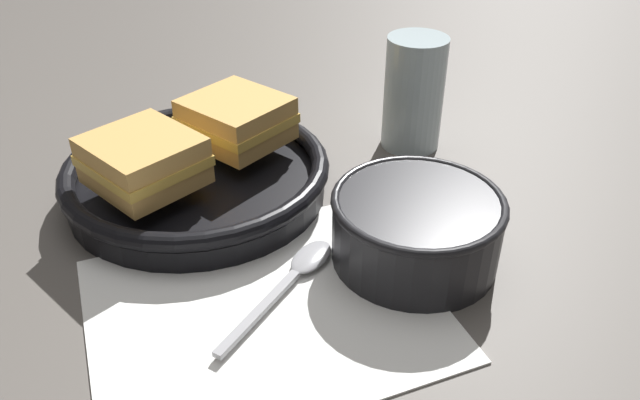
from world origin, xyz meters
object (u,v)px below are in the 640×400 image
Objects in this scene: skillet at (197,177)px; sandwich_near_left at (143,160)px; spoon at (298,271)px; sandwich_near_right at (237,120)px; drinking_glass at (414,93)px; soup_bowl at (416,225)px.

sandwich_near_left reaches higher than skillet.
sandwich_near_right is (0.01, 0.19, 0.06)m from spoon.
drinking_glass is at bearing 1.18° from skillet.
soup_bowl is at bearing -44.98° from spoon.
soup_bowl is 0.26m from sandwich_near_left.
drinking_glass reaches higher than skillet.
sandwich_near_left is (-0.05, -0.02, 0.04)m from skillet.
soup_bowl is 0.23m from skillet.
spoon is at bearing 170.38° from soup_bowl.
sandwich_near_left is at bearing 88.52° from spoon.
soup_bowl is 1.18× the size of sandwich_near_right.
sandwich_near_right is 0.98× the size of drinking_glass.
spoon is 0.18m from sandwich_near_left.
soup_bowl is 0.22m from drinking_glass.
drinking_glass is at bearing 59.81° from soup_bowl.
skillet is 2.16× the size of sandwich_near_left.
skillet is 2.12× the size of sandwich_near_right.
drinking_glass is at bearing 5.23° from sandwich_near_left.
skillet is at bearing -156.35° from sandwich_near_right.
skillet reaches higher than spoon.
sandwich_near_left is at bearing 141.38° from soup_bowl.
sandwich_near_right is at bearing 175.02° from drinking_glass.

